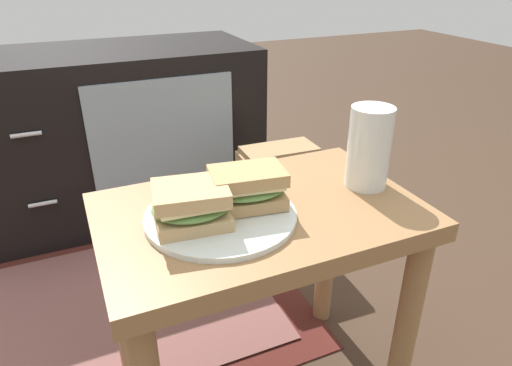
{
  "coord_description": "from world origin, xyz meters",
  "views": [
    {
      "loc": [
        -0.29,
        -0.63,
        0.86
      ],
      "look_at": [
        -0.01,
        0.0,
        0.51
      ],
      "focal_mm": 32.2,
      "sensor_mm": 36.0,
      "label": 1
    }
  ],
  "objects_px": {
    "tv_cabinet": "(117,134)",
    "sandwich_back": "(246,187)",
    "beer_glass": "(367,149)",
    "paper_bag": "(278,201)",
    "plate": "(221,216)",
    "sandwich_front": "(191,205)"
  },
  "relations": [
    {
      "from": "sandwich_front",
      "to": "beer_glass",
      "type": "height_order",
      "value": "beer_glass"
    },
    {
      "from": "plate",
      "to": "paper_bag",
      "type": "distance_m",
      "value": 0.66
    },
    {
      "from": "plate",
      "to": "tv_cabinet",
      "type": "bearing_deg",
      "value": 92.98
    },
    {
      "from": "tv_cabinet",
      "to": "sandwich_front",
      "type": "xyz_separation_m",
      "value": [
        -0.0,
        -0.97,
        0.21
      ]
    },
    {
      "from": "sandwich_back",
      "to": "beer_glass",
      "type": "bearing_deg",
      "value": -0.01
    },
    {
      "from": "tv_cabinet",
      "to": "sandwich_back",
      "type": "xyz_separation_m",
      "value": [
        0.1,
        -0.94,
        0.21
      ]
    },
    {
      "from": "beer_glass",
      "to": "paper_bag",
      "type": "distance_m",
      "value": 0.59
    },
    {
      "from": "sandwich_back",
      "to": "paper_bag",
      "type": "height_order",
      "value": "sandwich_back"
    },
    {
      "from": "tv_cabinet",
      "to": "sandwich_back",
      "type": "distance_m",
      "value": 0.97
    },
    {
      "from": "sandwich_front",
      "to": "tv_cabinet",
      "type": "bearing_deg",
      "value": 89.88
    },
    {
      "from": "paper_bag",
      "to": "sandwich_back",
      "type": "bearing_deg",
      "value": -122.49
    },
    {
      "from": "sandwich_back",
      "to": "paper_bag",
      "type": "distance_m",
      "value": 0.64
    },
    {
      "from": "tv_cabinet",
      "to": "sandwich_front",
      "type": "bearing_deg",
      "value": -90.12
    },
    {
      "from": "tv_cabinet",
      "to": "sandwich_front",
      "type": "height_order",
      "value": "tv_cabinet"
    },
    {
      "from": "sandwich_back",
      "to": "plate",
      "type": "bearing_deg",
      "value": -168.03
    },
    {
      "from": "tv_cabinet",
      "to": "sandwich_back",
      "type": "bearing_deg",
      "value": -83.86
    },
    {
      "from": "tv_cabinet",
      "to": "beer_glass",
      "type": "xyz_separation_m",
      "value": [
        0.35,
        -0.94,
        0.24
      ]
    },
    {
      "from": "tv_cabinet",
      "to": "beer_glass",
      "type": "height_order",
      "value": "beer_glass"
    },
    {
      "from": "sandwich_front",
      "to": "beer_glass",
      "type": "distance_m",
      "value": 0.35
    },
    {
      "from": "tv_cabinet",
      "to": "beer_glass",
      "type": "relative_size",
      "value": 6.22
    },
    {
      "from": "tv_cabinet",
      "to": "sandwich_front",
      "type": "distance_m",
      "value": 0.99
    },
    {
      "from": "plate",
      "to": "beer_glass",
      "type": "bearing_deg",
      "value": 2.12
    }
  ]
}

